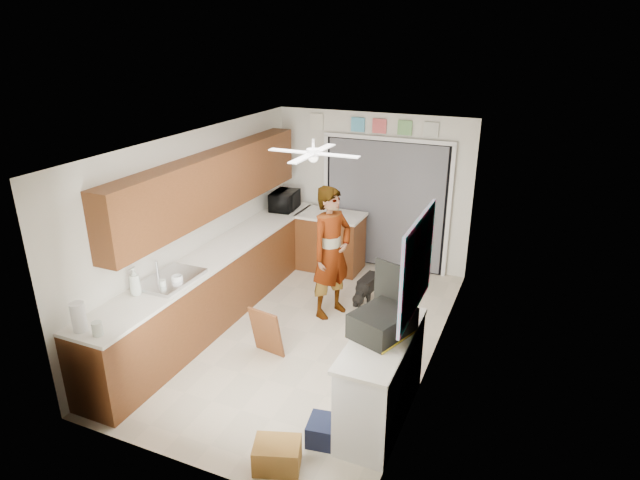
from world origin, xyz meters
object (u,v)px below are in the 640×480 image
(suitcase, at_px, (382,323))
(dog, at_px, (368,289))
(soap_bottle, at_px, (135,281))
(navy_crate, at_px, (328,432))
(man, at_px, (332,253))
(cup, at_px, (177,280))
(paper_towel_roll, at_px, (79,317))
(microwave, at_px, (285,201))
(cardboard_box, at_px, (277,455))

(suitcase, height_order, dog, suitcase)
(soap_bottle, xyz_separation_m, suitcase, (2.75, 0.28, -0.04))
(navy_crate, xyz_separation_m, man, (-0.92, 2.33, 0.79))
(cup, xyz_separation_m, dog, (1.64, 2.10, -0.75))
(suitcase, xyz_separation_m, dog, (-0.85, 2.22, -0.83))
(navy_crate, distance_m, man, 2.63)
(man, bearing_deg, dog, -16.99)
(soap_bottle, relative_size, dog, 0.54)
(cup, xyz_separation_m, paper_towel_roll, (-0.22, -1.22, 0.10))
(man, bearing_deg, soap_bottle, 166.69)
(soap_bottle, distance_m, cup, 0.48)
(microwave, xyz_separation_m, cardboard_box, (1.99, -4.13, -0.96))
(soap_bottle, distance_m, suitcase, 2.76)
(man, xyz_separation_m, dog, (0.39, 0.46, -0.67))
(cup, height_order, dog, cup)
(microwave, xyz_separation_m, dog, (1.75, -0.87, -0.85))
(paper_towel_roll, bearing_deg, navy_crate, 12.28)
(cup, distance_m, paper_towel_roll, 1.24)
(navy_crate, bearing_deg, paper_towel_roll, -167.72)
(paper_towel_roll, bearing_deg, microwave, 88.47)
(cup, relative_size, dog, 0.22)
(soap_bottle, bearing_deg, cardboard_box, -19.87)
(suitcase, distance_m, man, 2.16)
(cup, height_order, suitcase, suitcase)
(paper_towel_roll, bearing_deg, cup, 79.55)
(dog, bearing_deg, soap_bottle, -121.08)
(navy_crate, height_order, dog, dog)
(soap_bottle, bearing_deg, navy_crate, -7.01)
(paper_towel_roll, relative_size, man, 0.16)
(microwave, bearing_deg, soap_bottle, 171.52)
(dog, bearing_deg, cardboard_box, -79.71)
(microwave, height_order, suitcase, microwave)
(cardboard_box, height_order, dog, dog)
(cup, relative_size, navy_crate, 0.35)
(microwave, xyz_separation_m, paper_towel_roll, (-0.11, -4.18, -0.00))
(microwave, distance_m, cardboard_box, 4.68)
(cardboard_box, bearing_deg, suitcase, 59.52)
(suitcase, bearing_deg, navy_crate, -98.94)
(soap_bottle, distance_m, dog, 3.25)
(soap_bottle, relative_size, man, 0.18)
(soap_bottle, distance_m, navy_crate, 2.64)
(cup, height_order, navy_crate, cup)
(microwave, height_order, man, man)
(microwave, height_order, cup, microwave)
(microwave, height_order, paper_towel_roll, microwave)
(soap_bottle, height_order, suitcase, soap_bottle)
(cup, bearing_deg, suitcase, -2.74)
(soap_bottle, height_order, cup, soap_bottle)
(paper_towel_roll, xyz_separation_m, dog, (1.86, 3.31, -0.85))
(suitcase, relative_size, cardboard_box, 1.41)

